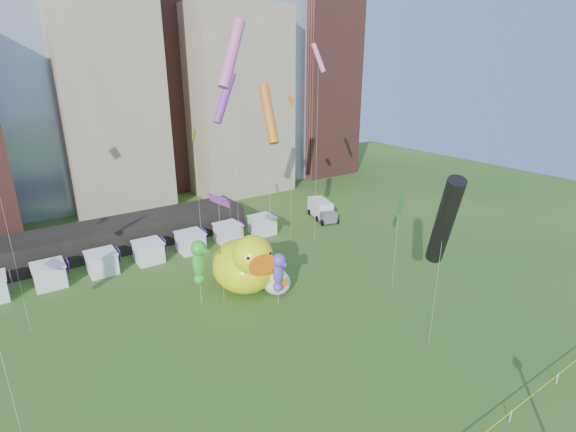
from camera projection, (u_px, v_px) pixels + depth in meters
skyline at (87, 62)px, 62.04m from camera, size 101.00×23.00×68.00m
pavilion at (89, 241)px, 50.49m from camera, size 38.00×6.00×3.20m
vendor_tents at (149, 252)px, 48.69m from camera, size 33.24×2.80×2.40m
big_duck at (246, 264)px, 41.69m from camera, size 6.78×8.66×6.44m
small_duck at (277, 281)px, 41.73m from camera, size 3.70×4.16×2.91m
seahorse_green at (199, 259)px, 38.80m from camera, size 1.84×2.07×6.38m
seahorse_purple at (278, 270)px, 39.12m from camera, size 1.29×1.62×5.16m
box_truck at (322, 209)px, 62.40m from camera, size 3.76×6.37×2.55m
kite_1 at (319, 59)px, 47.11m from camera, size 1.20×1.90×23.30m
kite_3 at (399, 204)px, 40.50m from camera, size 1.85×1.16×9.76m
kite_6 at (291, 108)px, 50.78m from camera, size 0.06×1.55×17.95m
kite_7 at (224, 98)px, 44.03m from camera, size 3.13×1.40×20.43m
kite_9 at (232, 54)px, 40.00m from camera, size 3.85×2.41×25.19m
kite_10 at (444, 222)px, 30.94m from camera, size 3.78×4.24×14.22m
kite_12 at (194, 141)px, 42.48m from camera, size 1.02×1.38×15.39m
kite_14 at (269, 114)px, 38.24m from camera, size 1.36×3.19×19.61m
kite_15 at (218, 200)px, 37.50m from camera, size 0.85×2.90×10.46m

